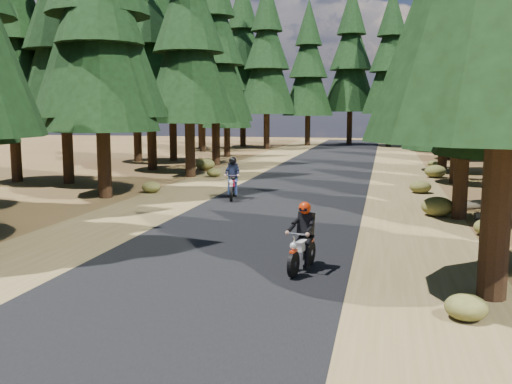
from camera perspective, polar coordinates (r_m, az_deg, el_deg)
ground at (r=15.47m, az=-1.23°, el=-4.80°), size 120.00×120.00×0.00m
road at (r=20.27m, az=2.18°, el=-1.70°), size 6.00×100.00×0.01m
shoulder_l at (r=21.57m, az=-9.93°, el=-1.23°), size 3.20×100.00×0.01m
shoulder_r at (r=19.96m, az=15.28°, el=-2.15°), size 3.20×100.00×0.01m
pine_forest at (r=36.14m, az=7.05°, el=15.09°), size 34.59×55.08×16.32m
log_near at (r=22.85m, az=23.79°, el=-0.88°), size 4.21×3.32×0.32m
understory_shrubs at (r=23.73m, az=8.78°, el=0.35°), size 14.16×33.41×0.68m
rider_lead at (r=12.42m, az=4.64°, el=-5.66°), size 0.82×1.75×1.50m
rider_follow at (r=22.41m, az=-2.36°, el=0.67°), size 0.88×1.93×1.65m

